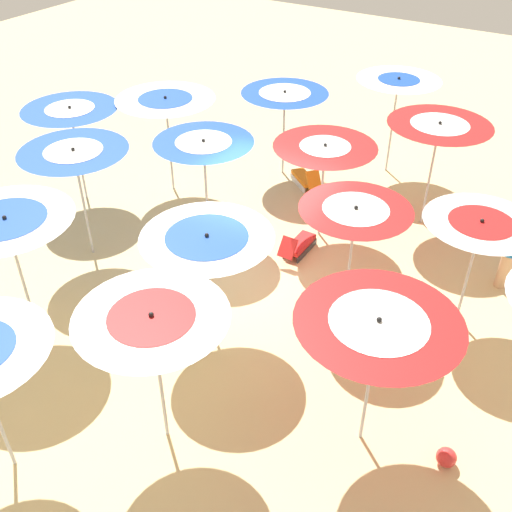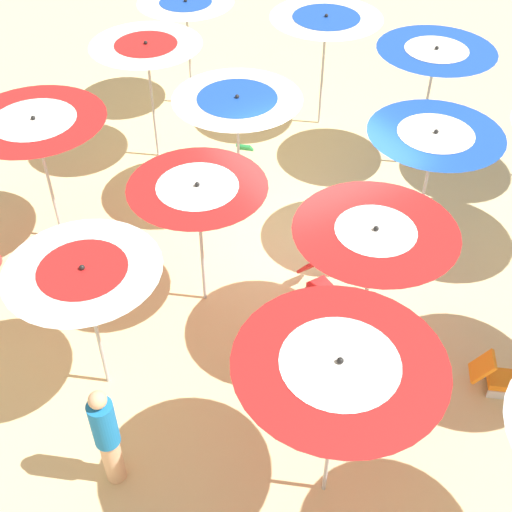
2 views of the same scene
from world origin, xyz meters
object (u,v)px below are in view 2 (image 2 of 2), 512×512
Objects in this scene: beach_umbrella_6 at (198,196)px; beach_umbrella_10 at (374,240)px; beach_umbrella_2 at (36,128)px; beach_umbrella_11 at (338,376)px; beach_umbrella_0 at (186,10)px; beach_umbrella_4 at (326,25)px; lounger_1 at (327,293)px; beachgoer_0 at (107,436)px; beach_umbrella_1 at (147,53)px; beach_umbrella_9 at (434,145)px; beach_umbrella_5 at (237,108)px; lounger_2 at (239,171)px; beach_umbrella_7 at (85,279)px; beach_umbrella_8 at (435,59)px.

beach_umbrella_10 is (-1.96, -1.53, -0.03)m from beach_umbrella_6.
beach_umbrella_2 is 0.97× the size of beach_umbrella_11.
beach_umbrella_0 reaches higher than beach_umbrella_6.
lounger_1 is (-4.52, 2.97, -1.96)m from beach_umbrella_4.
beach_umbrella_4 is 1.44× the size of beachgoer_0.
beach_umbrella_1 is 1.10× the size of beach_umbrella_10.
beach_umbrella_9 is (-4.15, 0.91, -0.15)m from beach_umbrella_4.
beach_umbrella_5 reaches higher than beachgoer_0.
beach_umbrella_4 is 4.25m from beach_umbrella_9.
beach_umbrella_0 is at bearing -44.94° from beach_umbrella_1.
lounger_2 is at bearing -147.14° from beach_umbrella_1.
beach_umbrella_11 is 6.86m from lounger_2.
lounger_2 is (2.52, -2.04, -1.81)m from beach_umbrella_6.
beachgoer_0 is (-4.78, 0.92, -1.30)m from beach_umbrella_2.
beach_umbrella_5 is 2.58m from beach_umbrella_6.
beach_umbrella_6 is at bearing -68.54° from beach_umbrella_7.
beach_umbrella_0 is 0.95× the size of beach_umbrella_11.
beach_umbrella_2 is 1.04× the size of beach_umbrella_9.
beachgoer_0 is (1.44, 2.10, -1.32)m from beach_umbrella_11.
beach_umbrella_9 is at bearing 167.68° from beach_umbrella_4.
beach_umbrella_5 is at bearing 36.47° from beach_umbrella_9.
beach_umbrella_11 is at bearing 22.64° from lounger_2.
beach_umbrella_7 is at bearing 123.06° from beach_umbrella_4.
lounger_1 is (0.90, -0.05, -1.76)m from beach_umbrella_10.
beach_umbrella_9 is 6.30m from beachgoer_0.
beach_umbrella_9 is at bearing 100.02° from lounger_1.
beach_umbrella_4 reaches higher than beach_umbrella_10.
beach_umbrella_11 is at bearing 175.95° from beach_umbrella_6.
beach_umbrella_7 reaches higher than lounger_1.
lounger_2 is at bearing 26.57° from beach_umbrella_9.
beach_umbrella_1 reaches higher than beach_umbrella_9.
beach_umbrella_8 is at bearing 111.21° from lounger_2.
beach_umbrella_11 is at bearing 162.85° from beach_umbrella_0.
beach_umbrella_10 reaches higher than beachgoer_0.
beach_umbrella_5 is 1.86m from lounger_2.
beach_umbrella_8 reaches higher than beach_umbrella_4.
beach_umbrella_0 reaches higher than beach_umbrella_7.
lounger_2 is at bearing 165.68° from beachgoer_0.
beach_umbrella_8 reaches higher than beach_umbrella_9.
beach_umbrella_2 is at bearing -7.95° from beach_umbrella_7.
beach_umbrella_11 is (-9.23, 2.85, 0.07)m from beach_umbrella_0.
beach_umbrella_9 is (-2.62, -1.94, 0.09)m from beach_umbrella_5.
beach_umbrella_6 is at bearing -4.05° from beach_umbrella_11.
beach_umbrella_1 is 2.18× the size of lounger_2.
beach_umbrella_2 is at bearing 57.17° from beach_umbrella_9.
beach_umbrella_4 is at bearing -56.94° from beach_umbrella_7.
beach_umbrella_8 reaches higher than beach_umbrella_7.
beach_umbrella_8 reaches higher than beach_umbrella_6.
beach_umbrella_11 reaches higher than beach_umbrella_6.
beach_umbrella_4 is 2.15× the size of lounger_2.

